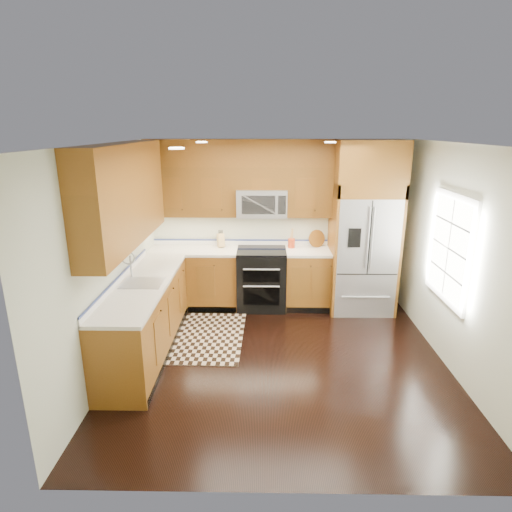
{
  "coord_description": "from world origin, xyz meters",
  "views": [
    {
      "loc": [
        -0.23,
        -4.69,
        2.77
      ],
      "look_at": [
        -0.32,
        0.6,
        1.17
      ],
      "focal_mm": 30.0,
      "sensor_mm": 36.0,
      "label": 1
    }
  ],
  "objects_px": {
    "refrigerator": "(364,228)",
    "rug": "(210,337)",
    "range": "(261,279)",
    "knife_block": "(221,240)",
    "utensil_crock": "(291,241)"
  },
  "relations": [
    {
      "from": "refrigerator",
      "to": "rug",
      "type": "relative_size",
      "value": 1.73
    },
    {
      "from": "range",
      "to": "rug",
      "type": "relative_size",
      "value": 0.63
    },
    {
      "from": "rug",
      "to": "knife_block",
      "type": "relative_size",
      "value": 5.53
    },
    {
      "from": "refrigerator",
      "to": "rug",
      "type": "distance_m",
      "value": 2.79
    },
    {
      "from": "rug",
      "to": "knife_block",
      "type": "distance_m",
      "value": 1.64
    },
    {
      "from": "range",
      "to": "utensil_crock",
      "type": "bearing_deg",
      "value": 18.64
    },
    {
      "from": "range",
      "to": "refrigerator",
      "type": "bearing_deg",
      "value": -1.4
    },
    {
      "from": "refrigerator",
      "to": "knife_block",
      "type": "distance_m",
      "value": 2.23
    },
    {
      "from": "refrigerator",
      "to": "knife_block",
      "type": "bearing_deg",
      "value": 173.77
    },
    {
      "from": "knife_block",
      "to": "utensil_crock",
      "type": "distance_m",
      "value": 1.12
    },
    {
      "from": "refrigerator",
      "to": "knife_block",
      "type": "relative_size",
      "value": 9.6
    },
    {
      "from": "range",
      "to": "utensil_crock",
      "type": "height_order",
      "value": "utensil_crock"
    },
    {
      "from": "rug",
      "to": "knife_block",
      "type": "xyz_separation_m",
      "value": [
        0.05,
        1.26,
        1.04
      ]
    },
    {
      "from": "rug",
      "to": "utensil_crock",
      "type": "height_order",
      "value": "utensil_crock"
    },
    {
      "from": "range",
      "to": "rug",
      "type": "distance_m",
      "value": 1.36
    }
  ]
}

